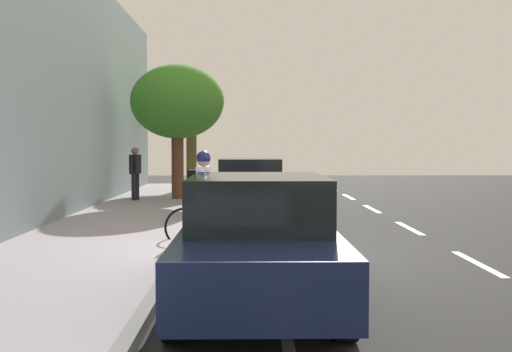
{
  "coord_description": "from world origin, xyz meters",
  "views": [
    {
      "loc": [
        0.76,
        10.64,
        1.89
      ],
      "look_at": [
        0.57,
        -1.11,
        1.29
      ],
      "focal_mm": 44.32,
      "sensor_mm": 36.0,
      "label": 1
    }
  ],
  "objects_px": {
    "street_tree_near_cyclist": "(191,102)",
    "street_tree_mid_block": "(177,103)",
    "parked_sedan_dark_blue_second": "(258,241)",
    "cyclist_with_backpack": "(202,187)",
    "bicycle_at_curb": "(213,226)",
    "pedestrian_on_phone": "(135,170)",
    "parked_sedan_black_nearest": "(249,188)"
  },
  "relations": [
    {
      "from": "street_tree_near_cyclist",
      "to": "street_tree_mid_block",
      "type": "xyz_separation_m",
      "value": [
        -0.0,
        5.12,
        -0.35
      ]
    },
    {
      "from": "parked_sedan_dark_blue_second",
      "to": "cyclist_with_backpack",
      "type": "bearing_deg",
      "value": -78.14
    },
    {
      "from": "bicycle_at_curb",
      "to": "street_tree_near_cyclist",
      "type": "xyz_separation_m",
      "value": [
        1.56,
        -13.7,
        3.16
      ]
    },
    {
      "from": "street_tree_mid_block",
      "to": "pedestrian_on_phone",
      "type": "bearing_deg",
      "value": 21.51
    },
    {
      "from": "cyclist_with_backpack",
      "to": "street_tree_near_cyclist",
      "type": "bearing_deg",
      "value": -84.23
    },
    {
      "from": "parked_sedan_black_nearest",
      "to": "parked_sedan_dark_blue_second",
      "type": "xyz_separation_m",
      "value": [
        -0.06,
        8.91,
        0.0
      ]
    },
    {
      "from": "pedestrian_on_phone",
      "to": "street_tree_near_cyclist",
      "type": "bearing_deg",
      "value": -102.65
    },
    {
      "from": "parked_sedan_dark_blue_second",
      "to": "bicycle_at_curb",
      "type": "xyz_separation_m",
      "value": [
        0.75,
        -4.17,
        -0.36
      ]
    },
    {
      "from": "street_tree_near_cyclist",
      "to": "street_tree_mid_block",
      "type": "distance_m",
      "value": 5.13
    },
    {
      "from": "street_tree_near_cyclist",
      "to": "bicycle_at_curb",
      "type": "bearing_deg",
      "value": 96.51
    },
    {
      "from": "parked_sedan_dark_blue_second",
      "to": "street_tree_near_cyclist",
      "type": "relative_size",
      "value": 0.96
    },
    {
      "from": "parked_sedan_black_nearest",
      "to": "bicycle_at_curb",
      "type": "bearing_deg",
      "value": 81.72
    },
    {
      "from": "parked_sedan_dark_blue_second",
      "to": "street_tree_near_cyclist",
      "type": "xyz_separation_m",
      "value": [
        2.31,
        -17.87,
        2.8
      ]
    },
    {
      "from": "parked_sedan_black_nearest",
      "to": "street_tree_near_cyclist",
      "type": "bearing_deg",
      "value": -75.9
    },
    {
      "from": "street_tree_mid_block",
      "to": "parked_sedan_dark_blue_second",
      "type": "bearing_deg",
      "value": 100.27
    },
    {
      "from": "cyclist_with_backpack",
      "to": "pedestrian_on_phone",
      "type": "distance_m",
      "value": 8.06
    },
    {
      "from": "pedestrian_on_phone",
      "to": "parked_sedan_dark_blue_second",
      "type": "bearing_deg",
      "value": 106.24
    },
    {
      "from": "street_tree_mid_block",
      "to": "bicycle_at_curb",
      "type": "bearing_deg",
      "value": 100.32
    },
    {
      "from": "bicycle_at_curb",
      "to": "cyclist_with_backpack",
      "type": "height_order",
      "value": "cyclist_with_backpack"
    },
    {
      "from": "cyclist_with_backpack",
      "to": "parked_sedan_dark_blue_second",
      "type": "bearing_deg",
      "value": 101.86
    },
    {
      "from": "street_tree_mid_block",
      "to": "parked_sedan_black_nearest",
      "type": "bearing_deg",
      "value": 120.37
    },
    {
      "from": "bicycle_at_curb",
      "to": "street_tree_mid_block",
      "type": "relative_size",
      "value": 0.42
    },
    {
      "from": "parked_sedan_dark_blue_second",
      "to": "street_tree_mid_block",
      "type": "height_order",
      "value": "street_tree_mid_block"
    },
    {
      "from": "parked_sedan_black_nearest",
      "to": "parked_sedan_dark_blue_second",
      "type": "bearing_deg",
      "value": 90.37
    },
    {
      "from": "parked_sedan_black_nearest",
      "to": "bicycle_at_curb",
      "type": "height_order",
      "value": "parked_sedan_black_nearest"
    },
    {
      "from": "pedestrian_on_phone",
      "to": "parked_sedan_black_nearest",
      "type": "bearing_deg",
      "value": 136.4
    },
    {
      "from": "cyclist_with_backpack",
      "to": "bicycle_at_curb",
      "type": "bearing_deg",
      "value": 116.33
    },
    {
      "from": "parked_sedan_dark_blue_second",
      "to": "cyclist_with_backpack",
      "type": "xyz_separation_m",
      "value": [
        0.97,
        -4.62,
        0.33
      ]
    },
    {
      "from": "cyclist_with_backpack",
      "to": "street_tree_near_cyclist",
      "type": "xyz_separation_m",
      "value": [
        1.34,
        -13.25,
        2.47
      ]
    },
    {
      "from": "cyclist_with_backpack",
      "to": "street_tree_mid_block",
      "type": "xyz_separation_m",
      "value": [
        1.34,
        -8.13,
        2.12
      ]
    },
    {
      "from": "street_tree_near_cyclist",
      "to": "pedestrian_on_phone",
      "type": "height_order",
      "value": "street_tree_near_cyclist"
    },
    {
      "from": "street_tree_mid_block",
      "to": "pedestrian_on_phone",
      "type": "relative_size",
      "value": 2.59
    }
  ]
}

